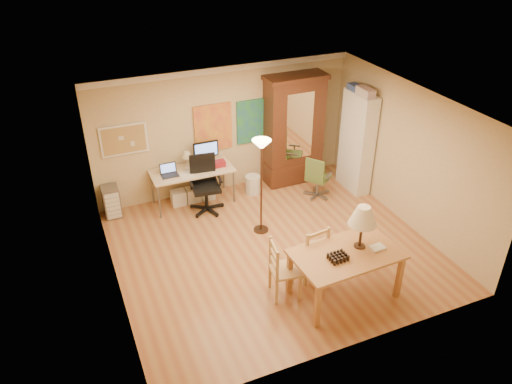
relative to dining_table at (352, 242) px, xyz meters
name	(u,v)px	position (x,y,z in m)	size (l,w,h in m)	color
floor	(273,249)	(-0.61, 1.50, -0.98)	(5.50, 5.50, 0.00)	#9F5E38
crown_molding	(223,69)	(-0.61, 3.96, 1.66)	(5.50, 0.08, 0.12)	white
corkboard	(124,140)	(-2.66, 3.97, 0.52)	(0.90, 0.04, 0.62)	tan
art_panel_left	(213,128)	(-0.86, 3.97, 0.47)	(0.80, 0.04, 1.00)	yellow
art_panel_right	(254,121)	(0.04, 3.97, 0.47)	(0.75, 0.04, 0.95)	#23628C
dining_table	(352,242)	(0.00, 0.00, 0.00)	(1.69, 1.06, 1.55)	olive
ladder_chair_back	(311,253)	(-0.37, 0.59, -0.51)	(0.52, 0.50, 1.01)	#AE804F
ladder_chair_left	(283,270)	(-0.98, 0.37, -0.51)	(0.52, 0.53, 1.01)	#AE804F
torchiere_lamp	(261,159)	(-0.58, 2.13, 0.54)	(0.34, 0.34, 1.89)	#42271A
computer_desk	(194,182)	(-1.43, 3.66, -0.52)	(1.66, 0.73, 1.26)	beige
office_chair_black	(206,196)	(-1.30, 3.26, -0.67)	(0.71, 0.71, 1.16)	black
office_chair_green	(317,186)	(1.01, 2.84, -0.73)	(0.60, 0.60, 0.94)	slate
drawer_cart	(112,202)	(-3.10, 3.78, -0.66)	(0.32, 0.38, 0.64)	slate
armoire	(293,136)	(0.87, 3.74, 0.07)	(1.31, 0.62, 2.41)	#35160E
bookshelf	(357,143)	(1.94, 2.89, 0.09)	(0.32, 0.86, 2.15)	white
wastebin	(253,185)	(-0.18, 3.51, -0.78)	(0.32, 0.32, 0.40)	silver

